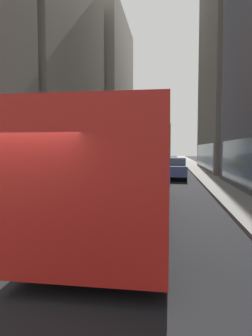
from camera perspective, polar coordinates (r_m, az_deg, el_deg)
The scene contains 11 objects.
ground_plane at distance 39.83m, azimuth 4.93°, elevation 0.37°, with size 120.00×120.00×0.00m, color black.
sidewalk_left at distance 40.58m, azimuth -3.12°, elevation 0.55°, with size 2.40×110.00×0.15m, color #9E9991.
sidewalk_right at distance 39.87m, azimuth 13.14°, elevation 0.40°, with size 2.40×110.00×0.15m, color gray.
building_left_mid at distance 37.69m, azimuth -15.02°, elevation 18.51°, with size 8.99×21.16×24.04m.
building_left_far at distance 60.25m, azimuth -5.63°, elevation 14.68°, with size 11.48×23.28×27.64m.
building_right_far at distance 51.76m, azimuth 19.43°, elevation 13.81°, with size 8.06×15.10×23.19m.
transit_bus at distance 9.80m, azimuth 1.01°, elevation 0.83°, with size 2.78×11.53×3.05m.
car_black_suv at distance 51.55m, azimuth 2.64°, elevation 2.04°, with size 1.95×4.55×1.62m.
car_yellow_taxi at distance 35.86m, azimuth 6.47°, elevation 1.32°, with size 1.82×4.60×1.62m.
car_silver_sedan at distance 12.84m, azimuth -15.85°, elevation -2.92°, with size 1.82×4.23×1.62m.
car_blue_hatchback at distance 22.88m, azimuth 9.30°, elevation -0.00°, with size 1.75×4.76×1.62m.
Camera 1 is at (2.48, -4.68, 2.26)m, focal length 31.48 mm.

